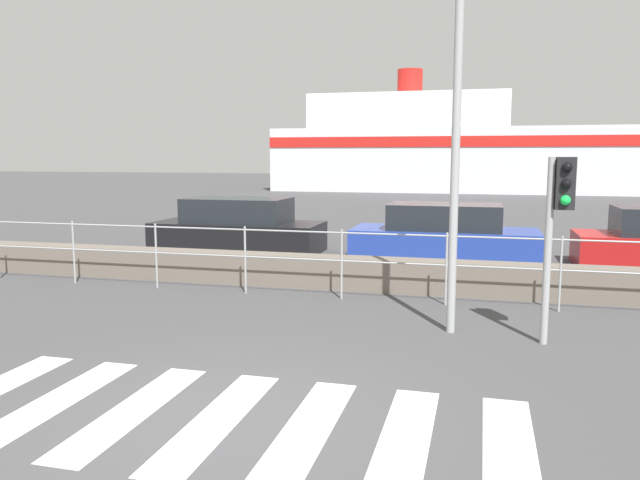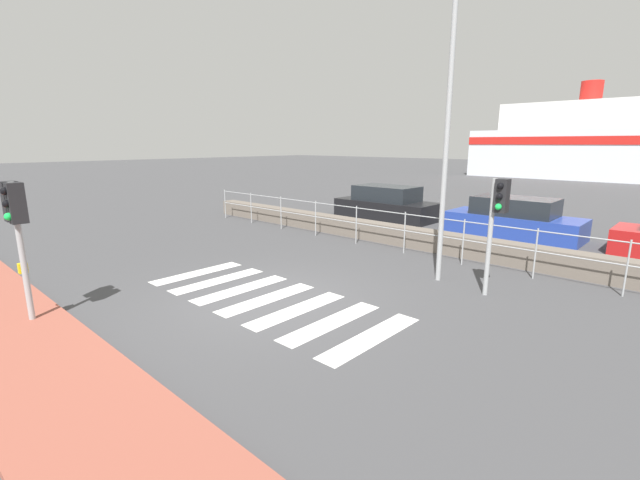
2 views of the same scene
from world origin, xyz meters
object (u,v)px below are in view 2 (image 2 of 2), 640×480
Objects in this scene: ferry_boat at (615,147)px; traffic_light_near at (16,215)px; traffic_light_far at (497,211)px; parked_car_blue at (514,220)px; parked_car_black at (386,205)px; streetlamp at (445,103)px.

traffic_light_near is at bearing -91.94° from ferry_boat.
traffic_light_far is 7.02m from parked_car_blue.
ferry_boat is at bearing 83.92° from parked_car_black.
traffic_light_near is 8.50m from streetlamp.
traffic_light_far is 2.59m from streetlamp.
ferry_boat is at bearing 93.95° from streetlamp.
traffic_light_near is 13.95m from parked_car_black.
parked_car_blue is at bearing 94.20° from streetlamp.
traffic_light_near is 0.39× the size of streetlamp.
parked_car_blue is (2.10, -30.75, -2.34)m from ferry_boat.
streetlamp is 1.48× the size of parked_car_blue.
streetlamp is 37.45m from ferry_boat.
ferry_boat reaches higher than traffic_light_far.
streetlamp is 7.46m from parked_car_blue.
traffic_light_far is 0.56× the size of parked_car_blue.
streetlamp is 9.47m from parked_car_black.
streetlamp is at bearing -48.39° from parked_car_black.
traffic_light_far is 0.57× the size of parked_car_black.
streetlamp is at bearing 60.28° from traffic_light_near.
parked_car_black is (-1.76, 13.76, -1.40)m from traffic_light_near.
ferry_boat is 31.01m from parked_car_black.
ferry_boat reaches higher than parked_car_blue.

